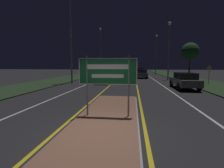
% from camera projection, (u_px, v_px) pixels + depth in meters
% --- Properties ---
extents(ground_plane, '(160.00, 160.00, 0.00)m').
position_uv_depth(ground_plane, '(100.00, 133.00, 5.63)').
color(ground_plane, '#232326').
extents(median_island, '(2.53, 9.38, 0.10)m').
position_uv_depth(median_island, '(108.00, 117.00, 7.26)').
color(median_island, '#999993').
rests_on(median_island, ground_plane).
extents(verge_left, '(5.00, 100.00, 0.08)m').
position_uv_depth(verge_left, '(63.00, 79.00, 26.49)').
color(verge_left, '#23381E').
rests_on(verge_left, ground_plane).
extents(verge_right, '(5.00, 100.00, 0.08)m').
position_uv_depth(verge_right, '(194.00, 81.00, 24.24)').
color(verge_right, '#23381E').
rests_on(verge_right, ground_plane).
extents(centre_line_yellow_left, '(0.12, 70.00, 0.01)m').
position_uv_depth(centre_line_yellow_left, '(119.00, 78.00, 30.48)').
color(centre_line_yellow_left, gold).
rests_on(centre_line_yellow_left, ground_plane).
extents(centre_line_yellow_right, '(0.12, 70.00, 0.01)m').
position_uv_depth(centre_line_yellow_right, '(135.00, 78.00, 30.13)').
color(centre_line_yellow_right, gold).
rests_on(centre_line_yellow_right, ground_plane).
extents(lane_line_white_left, '(0.12, 70.00, 0.01)m').
position_uv_depth(lane_line_white_left, '(103.00, 78.00, 30.80)').
color(lane_line_white_left, silver).
rests_on(lane_line_white_left, ground_plane).
extents(lane_line_white_right, '(0.12, 70.00, 0.01)m').
position_uv_depth(lane_line_white_right, '(152.00, 78.00, 29.80)').
color(lane_line_white_right, silver).
rests_on(lane_line_white_right, ground_plane).
extents(edge_line_white_left, '(0.10, 70.00, 0.01)m').
position_uv_depth(edge_line_white_left, '(87.00, 77.00, 31.16)').
color(edge_line_white_left, silver).
rests_on(edge_line_white_left, ground_plane).
extents(edge_line_white_right, '(0.10, 70.00, 0.01)m').
position_uv_depth(edge_line_white_right, '(170.00, 78.00, 29.45)').
color(edge_line_white_right, silver).
rests_on(edge_line_white_right, ground_plane).
extents(highway_sign, '(2.38, 0.07, 2.47)m').
position_uv_depth(highway_sign, '(108.00, 74.00, 7.06)').
color(highway_sign, gray).
rests_on(highway_sign, median_island).
extents(streetlight_left_near, '(0.52, 0.52, 11.38)m').
position_uv_depth(streetlight_left_near, '(71.00, 22.00, 20.24)').
color(streetlight_left_near, gray).
rests_on(streetlight_left_near, ground_plane).
extents(streetlight_left_far, '(0.49, 0.49, 10.50)m').
position_uv_depth(streetlight_left_far, '(100.00, 46.00, 39.58)').
color(streetlight_left_far, gray).
rests_on(streetlight_left_far, ground_plane).
extents(streetlight_right_near, '(0.50, 0.50, 8.43)m').
position_uv_depth(streetlight_right_near, '(169.00, 43.00, 25.52)').
color(streetlight_right_near, gray).
rests_on(streetlight_right_near, ground_plane).
extents(streetlight_right_far, '(0.48, 0.48, 9.24)m').
position_uv_depth(streetlight_right_far, '(156.00, 50.00, 41.30)').
color(streetlight_right_far, gray).
rests_on(streetlight_right_far, ground_plane).
extents(car_receding_0, '(1.87, 4.76, 1.50)m').
position_uv_depth(car_receding_0, '(184.00, 80.00, 16.05)').
color(car_receding_0, '#4C514C').
rests_on(car_receding_0, ground_plane).
extents(car_receding_1, '(2.02, 4.22, 1.45)m').
position_uv_depth(car_receding_1, '(141.00, 74.00, 29.40)').
color(car_receding_1, '#4C514C').
rests_on(car_receding_1, ground_plane).
extents(car_receding_2, '(2.01, 4.41, 1.51)m').
position_uv_depth(car_receding_2, '(139.00, 71.00, 39.07)').
color(car_receding_2, navy).
rests_on(car_receding_2, ground_plane).
extents(car_approaching_0, '(1.96, 4.63, 1.47)m').
position_uv_depth(car_approaching_0, '(105.00, 77.00, 21.39)').
color(car_approaching_0, '#4C514C').
rests_on(car_approaching_0, ground_plane).
extents(warning_sign, '(0.60, 0.06, 2.08)m').
position_uv_depth(warning_sign, '(209.00, 72.00, 20.14)').
color(warning_sign, gray).
rests_on(warning_sign, verge_right).
extents(roadside_palm_right, '(2.42, 2.42, 5.25)m').
position_uv_depth(roadside_palm_right, '(190.00, 51.00, 24.45)').
color(roadside_palm_right, '#4C3823').
rests_on(roadside_palm_right, verge_right).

